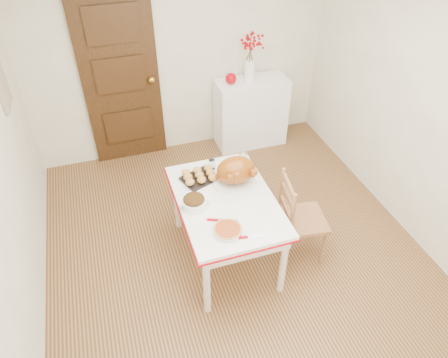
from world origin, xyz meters
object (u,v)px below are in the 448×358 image
object	(u,v)px
kitchen_table	(226,229)
pumpkin_pie	(228,229)
chair_oak	(303,218)
turkey_platter	(236,171)
sideboard	(251,113)

from	to	relation	value
kitchen_table	pumpkin_pie	bearing A→B (deg)	-106.06
chair_oak	turkey_platter	xyz separation A→B (m)	(-0.52, 0.35, 0.40)
kitchen_table	pumpkin_pie	world-z (taller)	pumpkin_pie
turkey_platter	pumpkin_pie	distance (m)	0.61
sideboard	chair_oak	size ratio (longest dim) A/B	0.97
kitchen_table	chair_oak	distance (m)	0.70
sideboard	pumpkin_pie	xyz separation A→B (m)	(-1.02, -2.12, 0.31)
turkey_platter	pumpkin_pie	world-z (taller)	turkey_platter
kitchen_table	turkey_platter	xyz separation A→B (m)	(0.15, 0.18, 0.49)
turkey_platter	pumpkin_pie	xyz separation A→B (m)	(-0.26, -0.55, -0.11)
kitchen_table	turkey_platter	world-z (taller)	turkey_platter
pumpkin_pie	turkey_platter	bearing A→B (deg)	64.71
kitchen_table	chair_oak	bearing A→B (deg)	-14.48
kitchen_table	chair_oak	xyz separation A→B (m)	(0.68, -0.17, 0.09)
sideboard	turkey_platter	size ratio (longest dim) A/B	2.15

